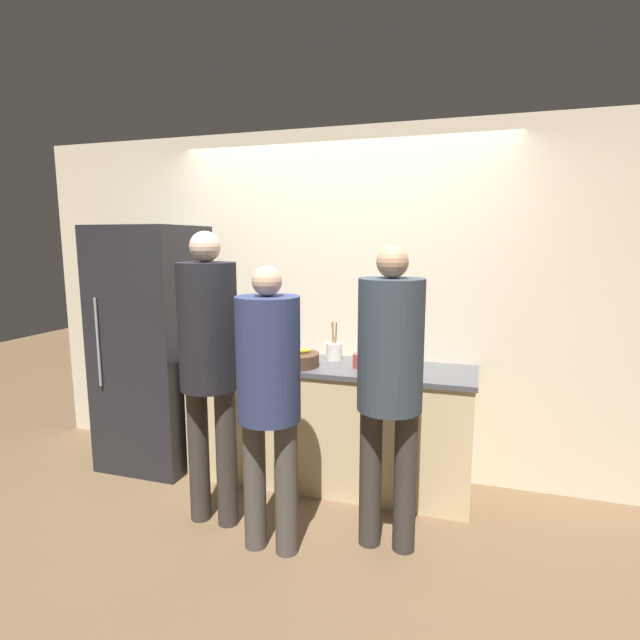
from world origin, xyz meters
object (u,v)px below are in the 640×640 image
at_px(cup_red, 359,361).
at_px(bottle_dark, 266,347).
at_px(refrigerator, 154,347).
at_px(person_center, 269,385).
at_px(person_right, 390,372).
at_px(person_left, 209,352).
at_px(utensil_crock, 334,351).
at_px(fruit_bowl, 296,359).

bearing_deg(cup_red, bottle_dark, 165.68).
distance_m(refrigerator, bottle_dark, 0.90).
bearing_deg(person_center, refrigerator, 148.12).
relative_size(refrigerator, cup_red, 19.22).
xyz_separation_m(person_right, cup_red, (-0.32, 0.63, -0.11)).
relative_size(person_left, utensil_crock, 6.46).
height_order(refrigerator, utensil_crock, refrigerator).
xyz_separation_m(utensil_crock, cup_red, (0.23, -0.18, -0.02)).
height_order(refrigerator, bottle_dark, refrigerator).
bearing_deg(person_right, person_left, -176.74).
bearing_deg(person_left, utensil_crock, 58.26).
relative_size(utensil_crock, cup_red, 2.89).
xyz_separation_m(refrigerator, cup_red, (1.66, 0.02, 0.00)).
relative_size(person_right, utensil_crock, 6.17).
xyz_separation_m(utensil_crock, bottle_dark, (-0.56, 0.02, -0.01)).
xyz_separation_m(person_left, utensil_crock, (0.54, 0.88, -0.14)).
height_order(person_left, person_center, person_left).
distance_m(fruit_bowl, bottle_dark, 0.46).
xyz_separation_m(person_left, person_right, (1.10, 0.06, -0.05)).
bearing_deg(refrigerator, person_left, -37.32).
distance_m(person_center, bottle_dark, 1.17).
relative_size(refrigerator, fruit_bowl, 5.70).
xyz_separation_m(person_left, bottle_dark, (-0.01, 0.90, -0.15)).
relative_size(person_center, person_right, 0.94).
bearing_deg(person_left, cup_red, 41.78).
height_order(person_center, fruit_bowl, person_center).
xyz_separation_m(person_left, fruit_bowl, (0.34, 0.61, -0.16)).
bearing_deg(refrigerator, utensil_crock, 8.17).
relative_size(fruit_bowl, utensil_crock, 1.17).
bearing_deg(person_center, cup_red, 69.90).
distance_m(person_right, utensil_crock, 0.99).
bearing_deg(utensil_crock, person_left, -121.74).
xyz_separation_m(person_left, person_center, (0.46, -0.16, -0.12)).
distance_m(person_center, fruit_bowl, 0.79).
height_order(person_left, fruit_bowl, person_left).
bearing_deg(person_left, person_right, 3.26).
height_order(refrigerator, person_right, refrigerator).
bearing_deg(person_left, refrigerator, 142.68).
relative_size(person_right, fruit_bowl, 5.28).
relative_size(person_left, person_right, 1.05).
bearing_deg(utensil_crock, person_right, -55.78).
bearing_deg(person_center, utensil_crock, 85.60).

